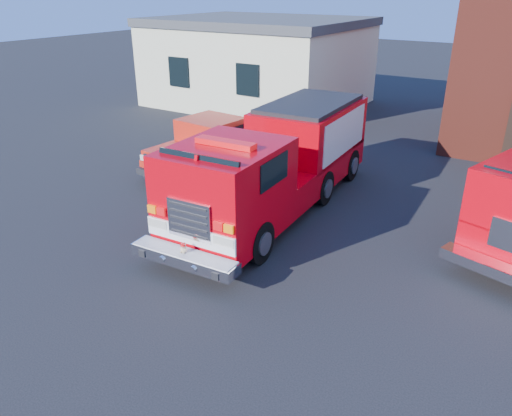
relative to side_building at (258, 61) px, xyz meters
The scene contains 4 objects.
ground 15.96m from the side_building, 55.30° to the right, with size 100.00×100.00×0.00m, color black.
side_building is the anchor object (origin of this frame).
fire_engine 13.92m from the side_building, 55.19° to the right, with size 2.95×8.88×2.70m.
pickup_truck 10.58m from the side_building, 65.33° to the right, with size 2.44×5.62×1.79m.
Camera 1 is at (5.53, -9.78, 5.89)m, focal length 35.00 mm.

